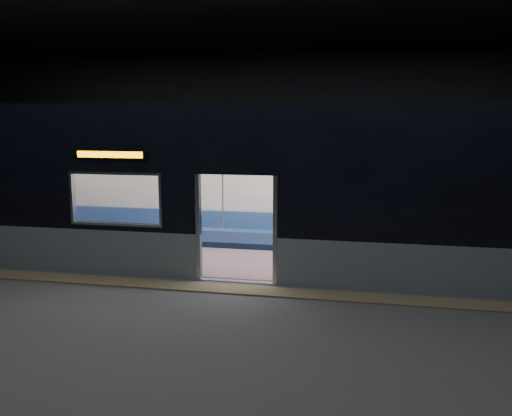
% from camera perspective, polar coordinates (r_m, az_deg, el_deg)
% --- Properties ---
extents(station_floor, '(24.00, 14.00, 0.01)m').
position_cam_1_polar(station_floor, '(9.43, -3.55, -9.68)').
color(station_floor, '#47494C').
rests_on(station_floor, ground).
extents(station_envelope, '(24.00, 14.00, 5.00)m').
position_cam_1_polar(station_envelope, '(8.91, -3.80, 13.17)').
color(station_envelope, black).
rests_on(station_envelope, station_floor).
extents(tactile_strip, '(22.80, 0.50, 0.03)m').
position_cam_1_polar(tactile_strip, '(9.93, -2.72, -8.54)').
color(tactile_strip, '#8C7F59').
rests_on(tactile_strip, station_floor).
extents(metro_car, '(18.00, 3.04, 3.35)m').
position_cam_1_polar(metro_car, '(11.44, -0.35, 3.31)').
color(metro_car, gray).
rests_on(metro_car, station_floor).
extents(passenger, '(0.40, 0.64, 1.28)m').
position_cam_1_polar(passenger, '(12.48, 19.20, -1.74)').
color(passenger, black).
rests_on(passenger, metro_car).
extents(handbag, '(0.27, 0.24, 0.12)m').
position_cam_1_polar(handbag, '(12.30, 19.14, -2.41)').
color(handbag, black).
rests_on(handbag, passenger).
extents(transit_map, '(1.06, 0.03, 0.69)m').
position_cam_1_polar(transit_map, '(12.56, 8.52, 2.18)').
color(transit_map, white).
rests_on(transit_map, metro_car).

